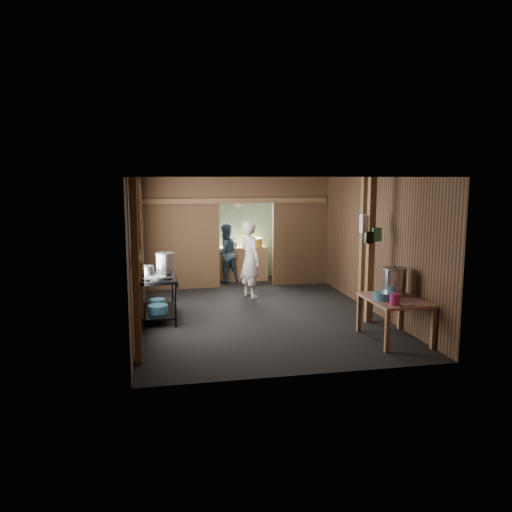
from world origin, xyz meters
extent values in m
cube|color=black|center=(0.00, 0.00, 0.00)|extent=(4.50, 7.00, 0.00)
cube|color=#3D3631|center=(0.00, 0.00, 2.60)|extent=(4.50, 7.00, 0.00)
cube|color=brown|center=(0.00, 3.50, 1.30)|extent=(4.50, 0.00, 2.60)
cube|color=brown|center=(0.00, -3.50, 1.30)|extent=(4.50, 0.00, 2.60)
cube|color=brown|center=(-2.25, 0.00, 1.30)|extent=(0.00, 7.00, 2.60)
cube|color=brown|center=(2.25, 0.00, 1.30)|extent=(0.00, 7.00, 2.60)
cube|color=brown|center=(-1.32, 2.20, 1.30)|extent=(1.85, 0.10, 2.60)
cube|color=brown|center=(1.57, 2.20, 1.30)|extent=(1.35, 0.10, 2.60)
cube|color=brown|center=(0.25, 2.20, 2.30)|extent=(1.30, 0.10, 0.60)
cube|color=#8AC2B7|center=(0.00, 3.44, 1.25)|extent=(4.40, 0.06, 2.50)
cube|color=#8D603B|center=(0.30, 2.95, 0.42)|extent=(1.20, 0.50, 0.85)
cylinder|color=silver|center=(0.25, 3.40, 1.90)|extent=(0.20, 0.03, 0.20)
cube|color=#8D603B|center=(-2.18, -2.60, 1.30)|extent=(0.10, 0.12, 2.60)
cube|color=#8D603B|center=(-2.18, -0.80, 1.30)|extent=(0.10, 0.12, 2.60)
cube|color=#8D603B|center=(-2.18, 1.20, 1.30)|extent=(0.10, 0.12, 2.60)
cube|color=#8D603B|center=(2.18, -0.20, 1.30)|extent=(0.10, 0.12, 2.60)
cube|color=#8D603B|center=(1.85, -1.30, 1.30)|extent=(0.12, 0.12, 2.60)
cube|color=#8D603B|center=(0.00, 2.15, 2.05)|extent=(4.40, 0.12, 0.12)
cylinder|color=slate|center=(-2.21, 0.40, 1.65)|extent=(0.03, 0.34, 0.34)
cylinder|color=black|center=(-2.21, 0.80, 1.55)|extent=(0.03, 0.30, 0.30)
cube|color=#8D603B|center=(-2.15, -2.10, 1.40)|extent=(0.14, 0.80, 0.03)
cylinder|color=silver|center=(-2.15, -2.35, 1.47)|extent=(0.07, 0.07, 0.10)
cylinder|color=gold|center=(-2.15, -2.10, 1.47)|extent=(0.08, 0.08, 0.10)
cylinder|color=#45825E|center=(-2.15, -1.88, 1.47)|extent=(0.06, 0.06, 0.10)
cube|color=silver|center=(1.80, -1.22, 1.78)|extent=(0.22, 0.15, 0.32)
cube|color=#45825E|center=(1.92, -1.36, 1.60)|extent=(0.16, 0.12, 0.24)
cube|color=black|center=(1.78, -1.38, 1.55)|extent=(0.14, 0.10, 0.20)
cylinder|color=teal|center=(-1.88, -0.52, 0.23)|extent=(0.36, 0.36, 0.15)
cylinder|color=teal|center=(-1.88, 0.06, 0.22)|extent=(0.30, 0.30, 0.12)
cylinder|color=teal|center=(1.62, -2.39, 0.74)|extent=(0.33, 0.33, 0.12)
cylinder|color=#C02985|center=(1.63, -2.73, 0.77)|extent=(0.19, 0.19, 0.17)
cube|color=silver|center=(1.77, -2.85, 0.69)|extent=(0.30, 0.10, 0.01)
cylinder|color=gold|center=(0.60, 2.95, 0.96)|extent=(0.39, 0.39, 0.22)
cylinder|color=#D03146|center=(0.09, 2.95, 0.92)|extent=(0.12, 0.12, 0.15)
imported|color=silver|center=(0.12, 1.04, 0.83)|extent=(0.60, 0.71, 1.67)
imported|color=#385871|center=(-0.18, 2.75, 0.73)|extent=(0.87, 0.78, 1.46)
camera|label=1|loc=(-1.94, -9.76, 2.61)|focal=36.15mm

